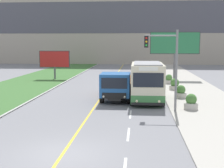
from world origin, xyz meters
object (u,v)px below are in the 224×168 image
Objects in this scene: dump_truck at (116,86)px; planter_round_third at (175,85)px; traffic_light_mast at (167,60)px; planter_round_near at (191,103)px; planter_round_far at (169,80)px; city_bus at (147,82)px; billboard_large at (175,44)px; planter_round_second at (181,92)px; billboard_small at (55,60)px.

dump_truck is 5.93× the size of planter_round_third.
traffic_light_mast is 5.03× the size of planter_round_near.
planter_round_near reaches higher than planter_round_far.
city_bus is 4.28m from traffic_light_mast.
billboard_large is 14.51m from planter_round_second.
traffic_light_mast is (3.72, -4.03, 2.40)m from dump_truck.
traffic_light_mast is 0.90× the size of billboard_large.
dump_truck reaches higher than planter_round_far.
billboard_large is 6.29m from planter_round_far.
planter_round_near is (5.56, -3.39, -0.63)m from dump_truck.
billboard_small is (-12.78, 18.40, -1.05)m from traffic_light_mast.
billboard_large reaches higher than planter_round_far.
billboard_small reaches higher than dump_truck.
dump_truck reaches higher than planter_round_near.
planter_round_second is at bearing -89.22° from planter_round_far.
planter_round_near is 1.01× the size of planter_round_second.
planter_round_second is 0.96× the size of planter_round_third.
city_bus is 4.36m from planter_round_near.
city_bus is 4.91× the size of planter_round_third.
dump_truck is 6.05× the size of planter_round_near.
city_bus is at bearing -150.66° from planter_round_second.
billboard_small reaches higher than planter_round_second.
billboard_large reaches higher than billboard_small.
billboard_large is 5.77× the size of planter_round_far.
planter_round_second is (-0.99, -13.91, -4.01)m from billboard_large.
billboard_large is (6.44, 15.12, 3.37)m from dump_truck.
dump_truck is at bearing -57.77° from billboard_small.
dump_truck is 6.24× the size of planter_round_far.
dump_truck is (-2.53, 0.43, -0.41)m from city_bus.
traffic_light_mast reaches higher than planter_round_second.
traffic_light_mast is 1.42× the size of billboard_small.
dump_truck reaches higher than planter_round_third.
planter_round_near is (-0.88, -18.52, -4.01)m from billboard_large.
city_bus is 5.17× the size of planter_round_far.
traffic_light_mast is at bearing -100.09° from planter_round_third.
billboard_large is 15.65m from billboard_small.
dump_truck is at bearing -167.49° from planter_round_second.
planter_round_second is at bearing -90.22° from planter_round_third.
planter_round_near reaches higher than planter_round_second.
city_bus reaches higher than planter_round_second.
billboard_small is 23.08m from planter_round_near.
city_bus is 5.09× the size of planter_round_second.
billboard_large is at bearing 75.88° from city_bus.
traffic_light_mast reaches higher than city_bus.
planter_round_third is (14.53, -8.55, -1.97)m from billboard_small.
planter_round_second is at bearing 71.70° from traffic_light_mast.
city_bus is at bearing -104.12° from billboard_large.
billboard_large is at bearing 76.68° from planter_round_far.
city_bus is at bearing -9.74° from dump_truck.
billboard_small is (-9.06, 14.36, 1.35)m from dump_truck.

